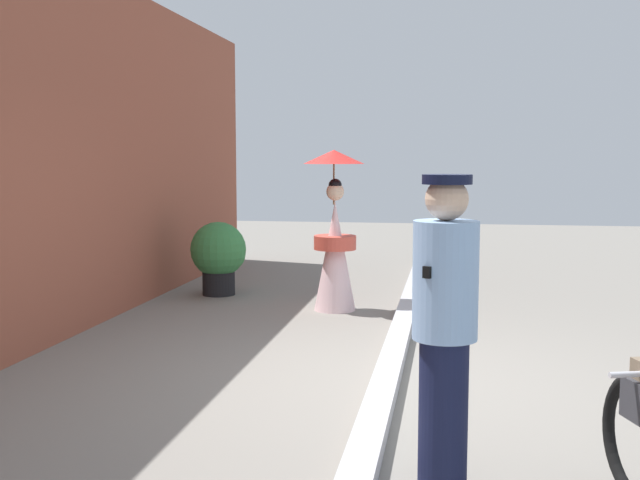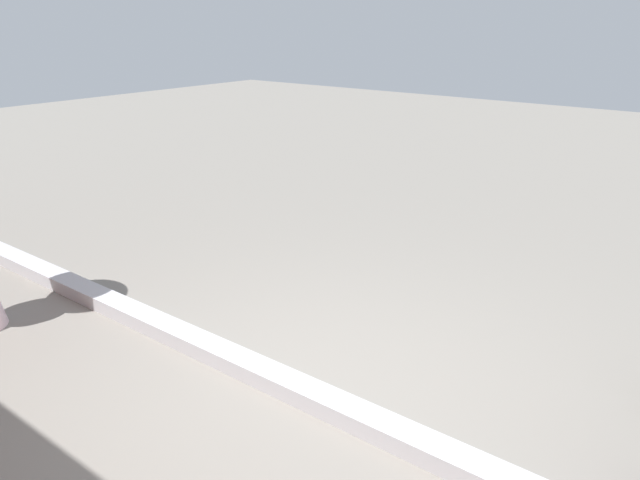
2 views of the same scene
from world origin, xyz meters
TOP-DOWN VIEW (x-y plane):
  - ground_plane at (0.00, 0.00)m, footprint 30.00×30.00m
  - sidewalk_curb at (0.00, 0.00)m, footprint 14.00×0.20m

SIDE VIEW (x-z plane):
  - ground_plane at x=0.00m, z-range 0.00..0.00m
  - sidewalk_curb at x=0.00m, z-range 0.00..0.12m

